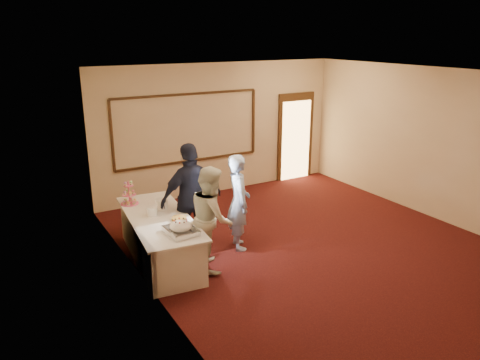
% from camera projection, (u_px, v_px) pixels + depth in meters
% --- Properties ---
extents(floor, '(7.00, 7.00, 0.00)m').
position_uv_depth(floor, '(311.00, 245.00, 8.36)').
color(floor, black).
rests_on(floor, ground).
extents(room_walls, '(6.04, 7.04, 3.02)m').
position_uv_depth(room_walls, '(317.00, 134.00, 7.75)').
color(room_walls, beige).
rests_on(room_walls, floor).
extents(wall_molding, '(3.45, 0.04, 1.55)m').
position_uv_depth(wall_molding, '(188.00, 128.00, 10.36)').
color(wall_molding, '#34220F').
rests_on(wall_molding, room_walls).
extents(doorway, '(1.05, 0.07, 2.20)m').
position_uv_depth(doorway, '(295.00, 137.00, 11.91)').
color(doorway, '#34220F').
rests_on(doorway, floor).
extents(buffet_table, '(1.19, 2.52, 0.77)m').
position_uv_depth(buffet_table, '(160.00, 238.00, 7.70)').
color(buffet_table, white).
rests_on(buffet_table, floor).
extents(pavlova_tray, '(0.42, 0.58, 0.21)m').
position_uv_depth(pavlova_tray, '(181.00, 228.00, 6.94)').
color(pavlova_tray, '#B5B9BD').
rests_on(pavlova_tray, buffet_table).
extents(cupcake_stand, '(0.31, 0.31, 0.45)m').
position_uv_depth(cupcake_stand, '(129.00, 195.00, 8.11)').
color(cupcake_stand, '#EB5D96').
rests_on(cupcake_stand, buffet_table).
extents(plate_stack_a, '(0.18, 0.18, 0.15)m').
position_uv_depth(plate_stack_a, '(152.00, 211.00, 7.62)').
color(plate_stack_a, white).
rests_on(plate_stack_a, buffet_table).
extents(plate_stack_b, '(0.21, 0.21, 0.17)m').
position_uv_depth(plate_stack_b, '(162.00, 204.00, 7.90)').
color(plate_stack_b, white).
rests_on(plate_stack_b, buffet_table).
extents(tart, '(0.28, 0.28, 0.06)m').
position_uv_depth(tart, '(179.00, 219.00, 7.43)').
color(tart, white).
rests_on(tart, buffet_table).
extents(man, '(0.56, 0.70, 1.69)m').
position_uv_depth(man, '(239.00, 202.00, 8.04)').
color(man, '#A3C3F7').
rests_on(man, floor).
extents(woman, '(0.87, 0.98, 1.67)m').
position_uv_depth(woman, '(212.00, 218.00, 7.37)').
color(woman, beige).
rests_on(woman, floor).
extents(guest, '(1.14, 0.52, 1.91)m').
position_uv_depth(guest, '(192.00, 198.00, 7.89)').
color(guest, black).
rests_on(guest, floor).
extents(camera_flash, '(0.07, 0.04, 0.05)m').
position_uv_depth(camera_flash, '(207.00, 173.00, 7.57)').
color(camera_flash, white).
rests_on(camera_flash, guest).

